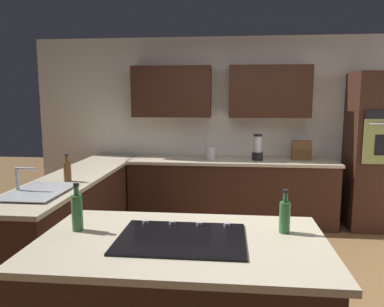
# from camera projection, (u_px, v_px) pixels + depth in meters

# --- Properties ---
(ground_plane) EXTENTS (14.00, 14.00, 0.00)m
(ground_plane) POSITION_uv_depth(u_px,v_px,m) (242.00, 282.00, 3.53)
(ground_plane) COLOR brown
(wall_back) EXTENTS (6.00, 0.44, 2.60)m
(wall_back) POSITION_uv_depth(u_px,v_px,m) (234.00, 120.00, 5.33)
(wall_back) COLOR white
(wall_back) RESTS_ON ground
(lower_cabinets_back) EXTENTS (2.80, 0.60, 0.86)m
(lower_cabinets_back) POSITION_uv_depth(u_px,v_px,m) (231.00, 193.00, 5.16)
(lower_cabinets_back) COLOR #381E14
(lower_cabinets_back) RESTS_ON ground
(countertop_back) EXTENTS (2.84, 0.64, 0.04)m
(countertop_back) POSITION_uv_depth(u_px,v_px,m) (232.00, 161.00, 5.10)
(countertop_back) COLOR beige
(countertop_back) RESTS_ON lower_cabinets_back
(lower_cabinets_side) EXTENTS (0.60, 2.90, 0.86)m
(lower_cabinets_side) POSITION_uv_depth(u_px,v_px,m) (79.00, 215.00, 4.18)
(lower_cabinets_side) COLOR #381E14
(lower_cabinets_side) RESTS_ON ground
(countertop_side) EXTENTS (0.64, 2.94, 0.04)m
(countertop_side) POSITION_uv_depth(u_px,v_px,m) (77.00, 176.00, 4.12)
(countertop_side) COLOR beige
(countertop_side) RESTS_ON lower_cabinets_side
(island_top) EXTENTS (1.74, 1.02, 0.04)m
(island_top) POSITION_uv_depth(u_px,v_px,m) (181.00, 243.00, 2.21)
(island_top) COLOR beige
(island_top) RESTS_ON island_base
(wall_oven) EXTENTS (0.80, 0.66, 2.07)m
(wall_oven) POSITION_uv_depth(u_px,v_px,m) (380.00, 152.00, 4.88)
(wall_oven) COLOR #381E14
(wall_oven) RESTS_ON ground
(sink_unit) EXTENTS (0.46, 0.70, 0.23)m
(sink_unit) POSITION_uv_depth(u_px,v_px,m) (38.00, 191.00, 3.30)
(sink_unit) COLOR #515456
(sink_unit) RESTS_ON countertop_side
(cooktop) EXTENTS (0.76, 0.56, 0.03)m
(cooktop) POSITION_uv_depth(u_px,v_px,m) (182.00, 238.00, 2.21)
(cooktop) COLOR black
(cooktop) RESTS_ON island_top
(blender) EXTENTS (0.15, 0.15, 0.35)m
(blender) POSITION_uv_depth(u_px,v_px,m) (258.00, 149.00, 5.03)
(blender) COLOR black
(blender) RESTS_ON countertop_back
(spice_rack) EXTENTS (0.26, 0.11, 0.26)m
(spice_rack) POSITION_uv_depth(u_px,v_px,m) (301.00, 150.00, 5.06)
(spice_rack) COLOR brown
(spice_rack) RESTS_ON countertop_back
(kettle) EXTENTS (0.15, 0.15, 0.18)m
(kettle) POSITION_uv_depth(u_px,v_px,m) (210.00, 153.00, 5.10)
(kettle) COLOR #B7BABF
(kettle) RESTS_ON countertop_back
(dish_soap_bottle) EXTENTS (0.08, 0.08, 0.28)m
(dish_soap_bottle) POSITION_uv_depth(u_px,v_px,m) (67.00, 171.00, 3.75)
(dish_soap_bottle) COLOR brown
(dish_soap_bottle) RESTS_ON countertop_side
(oil_bottle) EXTENTS (0.07, 0.07, 0.31)m
(oil_bottle) POSITION_uv_depth(u_px,v_px,m) (77.00, 211.00, 2.35)
(oil_bottle) COLOR #336B38
(oil_bottle) RESTS_ON island_top
(second_bottle) EXTENTS (0.07, 0.07, 0.28)m
(second_bottle) POSITION_uv_depth(u_px,v_px,m) (285.00, 216.00, 2.31)
(second_bottle) COLOR #336B38
(second_bottle) RESTS_ON island_top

